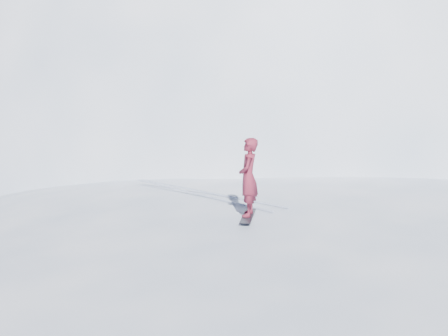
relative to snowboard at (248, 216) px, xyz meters
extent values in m
plane|color=white|center=(2.40, -2.17, -2.41)|extent=(400.00, 400.00, 0.00)
ellipsoid|color=white|center=(3.40, 0.83, -2.41)|extent=(36.00, 28.00, 4.80)
ellipsoid|color=white|center=(24.40, 23.83, -2.41)|extent=(60.00, 56.00, 56.00)
ellipsoid|color=white|center=(12.40, 17.83, -2.41)|extent=(28.00, 24.00, 18.00)
ellipsoid|color=white|center=(0.40, 3.83, -2.41)|extent=(7.00, 6.30, 1.00)
ellipsoid|color=white|center=(9.40, 1.83, -2.41)|extent=(4.00, 3.60, 0.60)
cube|color=black|center=(0.00, 0.00, 0.00)|extent=(1.22, 1.17, 0.02)
imported|color=maroon|center=(0.00, 0.00, 1.00)|extent=(0.85, 0.83, 1.97)
cube|color=silver|center=(0.40, 2.90, 0.01)|extent=(0.84, 5.96, 0.04)
cube|color=silver|center=(0.76, 2.90, 0.01)|extent=(1.34, 5.87, 0.04)
camera|label=1|loc=(-7.92, -9.31, 3.36)|focal=40.00mm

